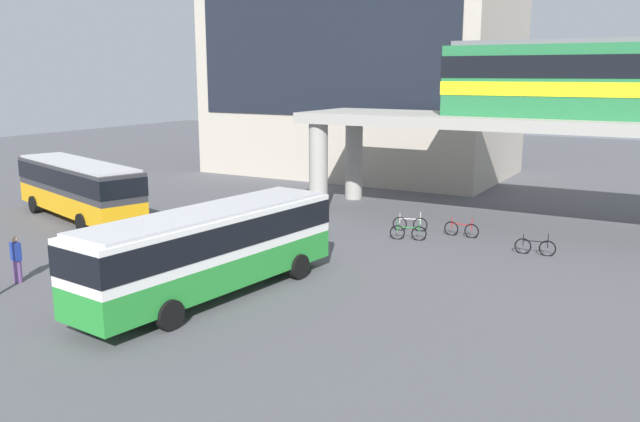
{
  "coord_description": "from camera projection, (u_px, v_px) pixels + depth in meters",
  "views": [
    {
      "loc": [
        16.64,
        -18.46,
        7.98
      ],
      "look_at": [
        2.92,
        5.54,
        2.2
      ],
      "focal_mm": 37.2,
      "sensor_mm": 36.0,
      "label": 1
    }
  ],
  "objects": [
    {
      "name": "elevated_platform",
      "position": [
        615.0,
        135.0,
        32.41
      ],
      "size": [
        33.34,
        6.16,
        5.75
      ],
      "color": "#9E9B93",
      "rests_on": "ground_plane"
    },
    {
      "name": "station_building",
      "position": [
        362.0,
        58.0,
        52.64
      ],
      "size": [
        22.86,
        13.43,
        18.29
      ],
      "color": "#B2A899",
      "rests_on": "ground_plane"
    },
    {
      "name": "bicycle_green",
      "position": [
        408.0,
        233.0,
        32.19
      ],
      "size": [
        1.72,
        0.61,
        1.04
      ],
      "color": "black",
      "rests_on": "ground_plane"
    },
    {
      "name": "ground_plane",
      "position": [
        314.0,
        232.0,
        33.9
      ],
      "size": [
        120.0,
        120.0,
        0.0
      ],
      "primitive_type": "plane",
      "color": "#515156"
    },
    {
      "name": "bicycle_silver",
      "position": [
        410.0,
        224.0,
        34.05
      ],
      "size": [
        1.72,
        0.62,
        1.04
      ],
      "color": "black",
      "rests_on": "ground_plane"
    },
    {
      "name": "bus_main",
      "position": [
        211.0,
        243.0,
        23.72
      ],
      "size": [
        3.79,
        11.26,
        3.22
      ],
      "color": "#268C33",
      "rests_on": "ground_plane"
    },
    {
      "name": "bus_secondary",
      "position": [
        78.0,
        184.0,
        36.34
      ],
      "size": [
        11.29,
        5.75,
        3.22
      ],
      "color": "orange",
      "rests_on": "ground_plane"
    },
    {
      "name": "pedestrian_at_kerb",
      "position": [
        17.0,
        261.0,
        25.56
      ],
      "size": [
        0.43,
        0.32,
        1.84
      ],
      "color": "#724C8C",
      "rests_on": "ground_plane"
    },
    {
      "name": "bicycle_black",
      "position": [
        535.0,
        247.0,
        29.56
      ],
      "size": [
        1.79,
        0.27,
        1.04
      ],
      "color": "black",
      "rests_on": "ground_plane"
    },
    {
      "name": "pedestrian_waiting_near_stop",
      "position": [
        322.0,
        223.0,
        32.34
      ],
      "size": [
        0.45,
        0.48,
        1.64
      ],
      "color": "#26262D",
      "rests_on": "ground_plane"
    },
    {
      "name": "bicycle_red",
      "position": [
        461.0,
        229.0,
        32.85
      ],
      "size": [
        1.79,
        0.12,
        1.04
      ],
      "color": "black",
      "rests_on": "ground_plane"
    }
  ]
}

